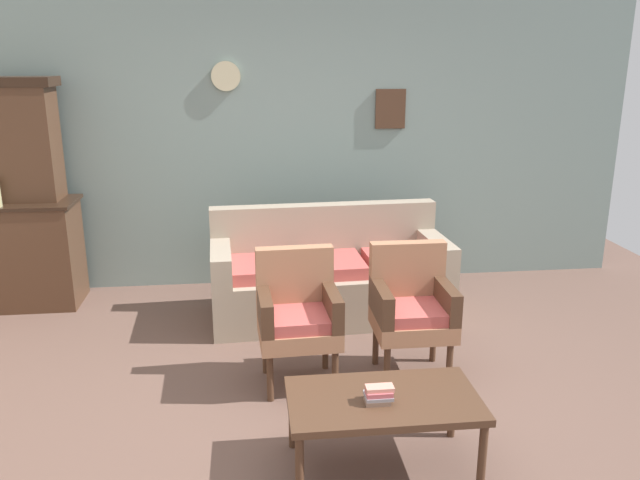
% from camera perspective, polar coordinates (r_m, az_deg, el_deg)
% --- Properties ---
extents(ground_plane, '(7.68, 7.68, 0.00)m').
position_cam_1_polar(ground_plane, '(3.96, 0.83, -16.31)').
color(ground_plane, brown).
extents(wall_back_with_decor, '(6.40, 0.09, 2.70)m').
position_cam_1_polar(wall_back_with_decor, '(6.01, -2.36, 8.75)').
color(wall_back_with_decor, gray).
rests_on(wall_back_with_decor, ground).
extents(side_cabinet, '(1.16, 0.55, 0.93)m').
position_cam_1_polar(side_cabinet, '(6.16, -25.79, -1.12)').
color(side_cabinet, '#472D1E').
rests_on(side_cabinet, ground).
extents(cabinet_upper_hutch, '(0.99, 0.38, 1.03)m').
position_cam_1_polar(cabinet_upper_hutch, '(6.04, -26.70, 8.06)').
color(cabinet_upper_hutch, '#472D1E').
rests_on(cabinet_upper_hutch, side_cabinet).
extents(floral_couch, '(1.99, 0.89, 0.90)m').
position_cam_1_polar(floral_couch, '(5.37, 0.84, -3.41)').
color(floral_couch, gray).
rests_on(floral_couch, ground).
extents(armchair_by_doorway, '(0.54, 0.51, 0.90)m').
position_cam_1_polar(armchair_by_doorway, '(4.23, -2.01, -6.43)').
color(armchair_by_doorway, '#9E6B4C').
rests_on(armchair_by_doorway, ground).
extents(armchair_row_middle, '(0.52, 0.49, 0.90)m').
position_cam_1_polar(armchair_row_middle, '(4.39, 8.18, -5.77)').
color(armchair_row_middle, '#9E6B4C').
rests_on(armchair_row_middle, ground).
extents(coffee_table, '(1.00, 0.56, 0.42)m').
position_cam_1_polar(coffee_table, '(3.45, 5.68, -14.43)').
color(coffee_table, '#472D1E').
rests_on(coffee_table, ground).
extents(book_stack_on_table, '(0.15, 0.11, 0.09)m').
position_cam_1_polar(book_stack_on_table, '(3.36, 5.25, -13.61)').
color(book_stack_on_table, '#7C5F4E').
rests_on(book_stack_on_table, coffee_table).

